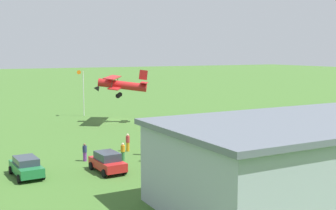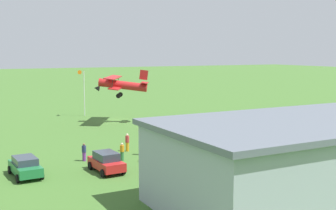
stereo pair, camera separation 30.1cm
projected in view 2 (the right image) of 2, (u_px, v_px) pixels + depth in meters
ground_plane at (117, 121)px, 61.57m from camera, size 400.00×400.00×0.00m
biplane at (121, 85)px, 59.62m from camera, size 7.32×7.91×3.80m
car_red at (106, 162)px, 35.35m from camera, size 2.20×4.03×1.63m
car_green at (25, 166)px, 34.02m from camera, size 2.23×4.29×1.55m
truck_flatbed_blue at (308, 124)px, 49.11m from camera, size 2.80×7.37×2.84m
person_crossing_taxiway at (122, 152)px, 39.00m from camera, size 0.54×0.54×1.61m
person_at_fence_line at (84, 152)px, 38.86m from camera, size 0.50×0.50×1.60m
person_by_parked_cars at (148, 152)px, 38.64m from camera, size 0.53×0.53×1.65m
person_beside_truck at (127, 142)px, 42.67m from camera, size 0.50×0.50×1.74m
person_watching_takeoff at (142, 146)px, 41.18m from camera, size 0.54×0.54×1.68m
windsock at (80, 76)px, 65.30m from camera, size 1.17×1.38×6.93m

